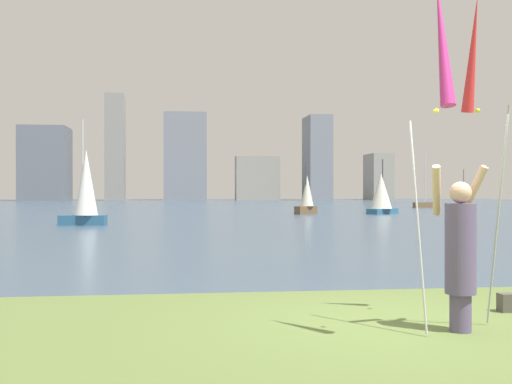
# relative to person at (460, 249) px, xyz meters

# --- Properties ---
(ground) EXTENTS (120.00, 138.00, 0.12)m
(ground) POSITION_rel_person_xyz_m (-0.62, 51.53, -1.01)
(ground) COLOR #5B7038
(person) EXTENTS (0.71, 0.52, 1.93)m
(person) POSITION_rel_person_xyz_m (0.00, 0.00, 0.00)
(person) COLOR #594C72
(person) RESTS_ON ground
(kite_flag_left) EXTENTS (0.16, 1.15, 3.92)m
(kite_flag_left) POSITION_rel_person_xyz_m (-0.49, -0.58, 2.19)
(kite_flag_left) COLOR #B2B2B7
(kite_flag_left) RESTS_ON ground
(kite_flag_right) EXTENTS (0.16, 1.12, 4.09)m
(kite_flag_right) POSITION_rel_person_xyz_m (0.49, 0.66, 2.34)
(kite_flag_right) COLOR #B2B2B7
(kite_flag_right) RESTS_ON ground
(bag) EXTENTS (0.32, 0.19, 0.25)m
(bag) POSITION_rel_person_xyz_m (1.21, 1.05, -0.83)
(bag) COLOR #4C4742
(bag) RESTS_ON ground
(sailboat_0) EXTENTS (2.86, 2.71, 3.89)m
(sailboat_0) POSITION_rel_person_xyz_m (11.20, 36.26, 0.47)
(sailboat_0) COLOR #2D6084
(sailboat_0) RESTS_ON ground
(sailboat_1) EXTENTS (2.52, 1.33, 5.74)m
(sailboat_1) POSITION_rel_person_xyz_m (20.77, 51.77, -0.58)
(sailboat_1) COLOR brown
(sailboat_1) RESTS_ON ground
(sailboat_2) EXTENTS (1.79, 1.51, 3.65)m
(sailboat_2) POSITION_rel_person_xyz_m (5.90, 36.62, 0.36)
(sailboat_2) COLOR brown
(sailboat_2) RESTS_ON ground
(sailboat_3) EXTENTS (1.92, 1.81, 3.51)m
(sailboat_3) POSITION_rel_person_xyz_m (21.80, 45.58, -0.69)
(sailboat_3) COLOR brown
(sailboat_3) RESTS_ON ground
(sailboat_6) EXTENTS (2.26, 1.21, 5.02)m
(sailboat_6) POSITION_rel_person_xyz_m (-7.51, 23.74, 0.78)
(sailboat_6) COLOR #2D6084
(sailboat_6) RESTS_ON ground
(skyline_tower_1) EXTENTS (7.46, 7.93, 12.13)m
(skyline_tower_1) POSITION_rel_person_xyz_m (-24.56, 100.35, 5.11)
(skyline_tower_1) COLOR slate
(skyline_tower_1) RESTS_ON ground
(skyline_tower_2) EXTENTS (3.13, 5.24, 17.95)m
(skyline_tower_2) POSITION_rel_person_xyz_m (-13.47, 102.36, 8.03)
(skyline_tower_2) COLOR gray
(skyline_tower_2) RESTS_ON ground
(skyline_tower_3) EXTENTS (7.34, 6.35, 15.19)m
(skyline_tower_3) POSITION_rel_person_xyz_m (-1.66, 104.29, 6.65)
(skyline_tower_3) COLOR gray
(skyline_tower_3) RESTS_ON ground
(skyline_tower_4) EXTENTS (7.62, 3.08, 7.64)m
(skyline_tower_4) POSITION_rel_person_xyz_m (10.90, 102.30, 2.87)
(skyline_tower_4) COLOR gray
(skyline_tower_4) RESTS_ON ground
(skyline_tower_5) EXTENTS (3.95, 7.21, 14.58)m
(skyline_tower_5) POSITION_rel_person_xyz_m (21.22, 100.67, 6.34)
(skyline_tower_5) COLOR gray
(skyline_tower_5) RESTS_ON ground
(skyline_tower_6) EXTENTS (3.81, 6.46, 8.32)m
(skyline_tower_6) POSITION_rel_person_xyz_m (33.28, 103.74, 3.21)
(skyline_tower_6) COLOR gray
(skyline_tower_6) RESTS_ON ground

